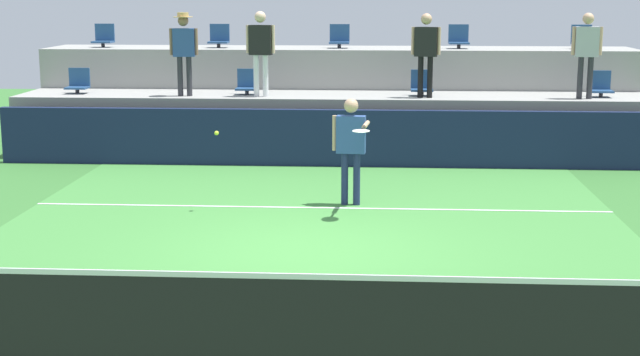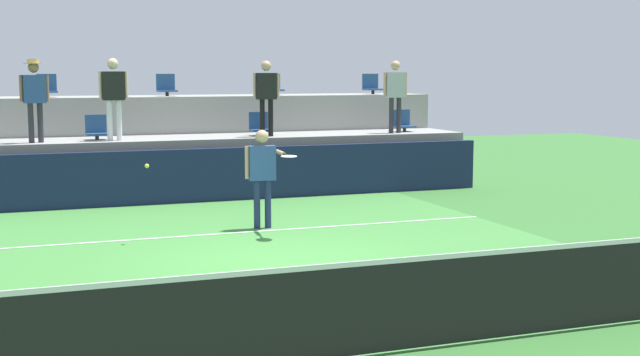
% 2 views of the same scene
% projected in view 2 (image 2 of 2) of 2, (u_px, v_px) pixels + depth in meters
% --- Properties ---
extents(ground_plane, '(40.00, 40.00, 0.00)m').
position_uv_depth(ground_plane, '(285.00, 263.00, 11.88)').
color(ground_plane, '#336B2D').
extents(court_inner_paint, '(9.00, 10.00, 0.01)m').
position_uv_depth(court_inner_paint, '(264.00, 249.00, 12.81)').
color(court_inner_paint, '#3D7F38').
rests_on(court_inner_paint, ground_plane).
extents(court_service_line, '(9.00, 0.06, 0.00)m').
position_uv_depth(court_service_line, '(240.00, 233.00, 14.11)').
color(court_service_line, white).
rests_on(court_service_line, ground_plane).
extents(tennis_net, '(10.48, 0.08, 1.07)m').
position_uv_depth(tennis_net, '(414.00, 300.00, 8.10)').
color(tennis_net, black).
rests_on(tennis_net, ground_plane).
extents(sponsor_backboard, '(13.00, 0.16, 1.10)m').
position_uv_depth(sponsor_backboard, '(194.00, 176.00, 17.40)').
color(sponsor_backboard, '#141E42').
rests_on(sponsor_backboard, ground_plane).
extents(seating_tier_lower, '(13.00, 1.80, 1.25)m').
position_uv_depth(seating_tier_lower, '(182.00, 166.00, 18.60)').
color(seating_tier_lower, gray).
rests_on(seating_tier_lower, ground_plane).
extents(seating_tier_upper, '(13.00, 1.80, 2.10)m').
position_uv_depth(seating_tier_upper, '(166.00, 140.00, 20.22)').
color(seating_tier_upper, gray).
rests_on(seating_tier_upper, ground_plane).
extents(stadium_chair_lower_left, '(0.44, 0.40, 0.52)m').
position_uv_depth(stadium_chair_lower_left, '(96.00, 129.00, 17.81)').
color(stadium_chair_lower_left, '#2D2D33').
rests_on(stadium_chair_lower_left, seating_tier_lower).
extents(stadium_chair_lower_right, '(0.44, 0.40, 0.52)m').
position_uv_depth(stadium_chair_lower_right, '(260.00, 126.00, 19.04)').
color(stadium_chair_lower_right, '#2D2D33').
rests_on(stadium_chair_lower_right, seating_tier_lower).
extents(stadium_chair_lower_far_right, '(0.44, 0.40, 0.52)m').
position_uv_depth(stadium_chair_lower_far_right, '(403.00, 122.00, 20.27)').
color(stadium_chair_lower_far_right, '#2D2D33').
rests_on(stadium_chair_lower_far_right, seating_tier_lower).
extents(stadium_chair_upper_left, '(0.44, 0.40, 0.52)m').
position_uv_depth(stadium_chair_upper_left, '(47.00, 88.00, 19.08)').
color(stadium_chair_upper_left, '#2D2D33').
rests_on(stadium_chair_upper_left, seating_tier_upper).
extents(stadium_chair_upper_center, '(0.44, 0.40, 0.52)m').
position_uv_depth(stadium_chair_upper_center, '(166.00, 87.00, 20.00)').
color(stadium_chair_upper_center, '#2D2D33').
rests_on(stadium_chair_upper_center, seating_tier_upper).
extents(stadium_chair_upper_right, '(0.44, 0.40, 0.52)m').
position_uv_depth(stadium_chair_upper_right, '(273.00, 86.00, 20.91)').
color(stadium_chair_upper_right, '#2D2D33').
rests_on(stadium_chair_upper_right, seating_tier_upper).
extents(stadium_chair_upper_far_right, '(0.44, 0.40, 0.52)m').
position_uv_depth(stadium_chair_upper_far_right, '(372.00, 86.00, 21.83)').
color(stadium_chair_upper_far_right, '#2D2D33').
rests_on(stadium_chair_upper_far_right, seating_tier_upper).
extents(tennis_player, '(0.62, 1.22, 1.69)m').
position_uv_depth(tennis_player, '(263.00, 169.00, 14.38)').
color(tennis_player, navy).
rests_on(tennis_player, ground_plane).
extents(spectator_with_hat, '(0.57, 0.42, 1.67)m').
position_uv_depth(spectator_with_hat, '(34.00, 92.00, 16.93)').
color(spectator_with_hat, '#2D2D33').
rests_on(spectator_with_hat, seating_tier_lower).
extents(spectator_in_grey, '(0.60, 0.25, 1.69)m').
position_uv_depth(spectator_in_grey, '(114.00, 91.00, 17.47)').
color(spectator_in_grey, white).
rests_on(spectator_in_grey, seating_tier_lower).
extents(spectator_in_white, '(0.58, 0.26, 1.66)m').
position_uv_depth(spectator_in_white, '(266.00, 91.00, 18.60)').
color(spectator_in_white, black).
rests_on(spectator_in_white, seating_tier_lower).
extents(spectator_leaning_on_rail, '(0.59, 0.24, 1.67)m').
position_uv_depth(spectator_leaning_on_rail, '(395.00, 90.00, 19.68)').
color(spectator_leaning_on_rail, '#2D2D33').
rests_on(spectator_leaning_on_rail, seating_tier_lower).
extents(tennis_ball, '(0.07, 0.07, 0.07)m').
position_uv_depth(tennis_ball, '(147.00, 166.00, 13.18)').
color(tennis_ball, '#CCE033').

